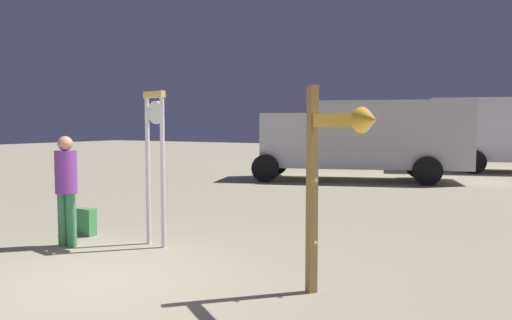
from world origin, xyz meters
name	(u,v)px	position (x,y,z in m)	size (l,w,h in m)	color
ground_plane	(93,284)	(0.00, 0.00, 0.00)	(80.00, 80.00, 0.00)	tan
standing_clock	(155,154)	(-0.61, 1.83, 1.44)	(0.46, 0.17, 2.40)	silver
arrow_sign	(332,160)	(2.68, 0.80, 1.53)	(1.05, 0.81, 2.32)	olive
person_near_clock	(66,185)	(-1.77, 1.11, 0.96)	(0.33, 0.33, 1.71)	#429154
backpack	(87,222)	(-2.12, 1.79, 0.23)	(0.32, 0.21, 0.46)	#489A53
box_truck_near	(367,136)	(-0.57, 12.43, 1.49)	(7.34, 4.42, 2.66)	silver
box_truck_far	(512,132)	(3.52, 18.32, 1.61)	(7.23, 4.17, 2.93)	white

